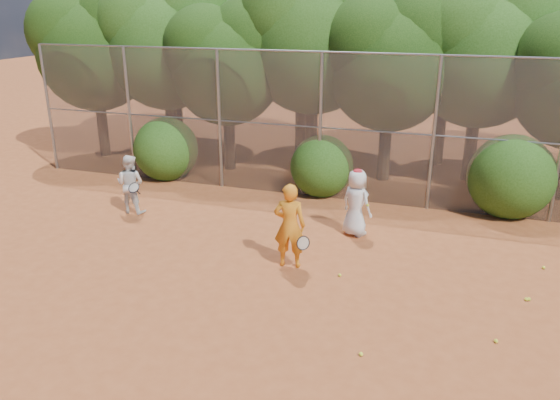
% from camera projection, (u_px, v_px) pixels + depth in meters
% --- Properties ---
extents(ground, '(80.00, 80.00, 0.00)m').
position_uv_depth(ground, '(289.00, 307.00, 9.90)').
color(ground, '#964721').
rests_on(ground, ground).
extents(fence_back, '(20.05, 0.09, 4.03)m').
position_uv_depth(fence_back, '(352.00, 128.00, 14.59)').
color(fence_back, gray).
rests_on(fence_back, ground).
extents(tree_0, '(4.38, 3.81, 6.00)m').
position_uv_depth(tree_0, '(95.00, 42.00, 18.52)').
color(tree_0, black).
rests_on(tree_0, ground).
extents(tree_1, '(4.64, 4.03, 6.35)m').
position_uv_depth(tree_1, '(168.00, 36.00, 18.15)').
color(tree_1, black).
rests_on(tree_1, ground).
extents(tree_2, '(3.99, 3.47, 5.47)m').
position_uv_depth(tree_2, '(229.00, 58.00, 16.98)').
color(tree_2, black).
rests_on(tree_2, ground).
extents(tree_3, '(4.89, 4.26, 6.70)m').
position_uv_depth(tree_3, '(316.00, 30.00, 16.86)').
color(tree_3, black).
rests_on(tree_3, ground).
extents(tree_4, '(4.19, 3.64, 5.73)m').
position_uv_depth(tree_4, '(393.00, 56.00, 15.80)').
color(tree_4, black).
rests_on(tree_4, ground).
extents(tree_5, '(4.51, 3.92, 6.17)m').
position_uv_depth(tree_5, '(485.00, 45.00, 15.68)').
color(tree_5, black).
rests_on(tree_5, ground).
extents(tree_9, '(4.83, 4.20, 6.62)m').
position_uv_depth(tree_9, '(174.00, 27.00, 20.44)').
color(tree_9, black).
rests_on(tree_9, ground).
extents(tree_10, '(5.15, 4.48, 7.06)m').
position_uv_depth(tree_10, '(304.00, 20.00, 19.04)').
color(tree_10, black).
rests_on(tree_10, ground).
extents(tree_11, '(4.64, 4.03, 6.35)m').
position_uv_depth(tree_11, '(451.00, 37.00, 17.37)').
color(tree_11, black).
rests_on(tree_11, ground).
extents(bush_0, '(2.00, 2.00, 2.00)m').
position_uv_depth(bush_0, '(166.00, 146.00, 16.95)').
color(bush_0, '#204812').
rests_on(bush_0, ground).
extents(bush_1, '(1.80, 1.80, 1.80)m').
position_uv_depth(bush_1, '(322.00, 163.00, 15.51)').
color(bush_1, '#204812').
rests_on(bush_1, ground).
extents(bush_2, '(2.20, 2.20, 2.20)m').
position_uv_depth(bush_2, '(512.00, 173.00, 13.97)').
color(bush_2, '#204812').
rests_on(bush_2, ground).
extents(player_yellow, '(0.84, 0.59, 1.81)m').
position_uv_depth(player_yellow, '(290.00, 226.00, 11.17)').
color(player_yellow, orange).
rests_on(player_yellow, ground).
extents(player_teen, '(0.93, 0.81, 1.63)m').
position_uv_depth(player_teen, '(356.00, 203.00, 12.74)').
color(player_teen, silver).
rests_on(player_teen, ground).
extents(player_white, '(0.83, 0.72, 1.55)m').
position_uv_depth(player_white, '(130.00, 184.00, 14.15)').
color(player_white, silver).
rests_on(player_white, ground).
extents(ball_0, '(0.07, 0.07, 0.07)m').
position_uv_depth(ball_0, '(496.00, 341.00, 8.86)').
color(ball_0, '#CBD827').
rests_on(ball_0, ground).
extents(ball_1, '(0.07, 0.07, 0.07)m').
position_uv_depth(ball_1, '(529.00, 299.00, 10.10)').
color(ball_1, '#CBD827').
rests_on(ball_1, ground).
extents(ball_2, '(0.07, 0.07, 0.07)m').
position_uv_depth(ball_2, '(361.00, 354.00, 8.53)').
color(ball_2, '#CBD827').
rests_on(ball_2, ground).
extents(ball_3, '(0.07, 0.07, 0.07)m').
position_uv_depth(ball_3, '(526.00, 299.00, 10.10)').
color(ball_3, '#CBD827').
rests_on(ball_3, ground).
extents(ball_4, '(0.07, 0.07, 0.07)m').
position_uv_depth(ball_4, '(340.00, 275.00, 10.99)').
color(ball_4, '#CBD827').
rests_on(ball_4, ground).
extents(ball_5, '(0.07, 0.07, 0.07)m').
position_uv_depth(ball_5, '(544.00, 268.00, 11.31)').
color(ball_5, '#CBD827').
rests_on(ball_5, ground).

